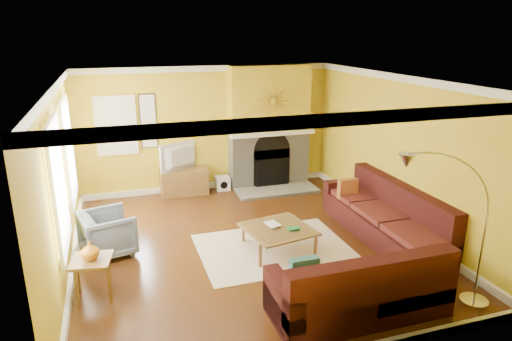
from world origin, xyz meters
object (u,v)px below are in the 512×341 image
object	(u,v)px
coffee_table	(278,239)
armchair	(108,233)
sectional_sofa	(338,230)
arc_lamp	(447,235)
side_table	(93,278)
media_console	(184,182)

from	to	relation	value
coffee_table	armchair	world-z (taller)	armchair
coffee_table	armchair	size ratio (longest dim) A/B	1.29
sectional_sofa	coffee_table	distance (m)	0.98
armchair	coffee_table	bearing A→B (deg)	-119.65
sectional_sofa	armchair	xyz separation A→B (m)	(-3.40, 1.20, -0.10)
armchair	arc_lamp	distance (m)	4.93
coffee_table	side_table	world-z (taller)	side_table
side_table	arc_lamp	bearing A→B (deg)	-22.40
armchair	arc_lamp	world-z (taller)	arc_lamp
sectional_sofa	armchair	distance (m)	3.61
coffee_table	media_console	size ratio (longest dim) A/B	1.00
coffee_table	armchair	distance (m)	2.70
coffee_table	arc_lamp	xyz separation A→B (m)	(1.32, -2.20, 0.86)
arc_lamp	sectional_sofa	bearing A→B (deg)	107.16
media_console	arc_lamp	distance (m)	5.84
media_console	armchair	xyz separation A→B (m)	(-1.60, -2.40, 0.08)
media_console	arc_lamp	world-z (taller)	arc_lamp
media_console	coffee_table	bearing A→B (deg)	-72.12
media_console	side_table	xyz separation A→B (m)	(-1.80, -3.60, 0.00)
armchair	arc_lamp	xyz separation A→B (m)	(3.92, -2.90, 0.71)
side_table	armchair	bearing A→B (deg)	80.54
sectional_sofa	media_console	bearing A→B (deg)	116.57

